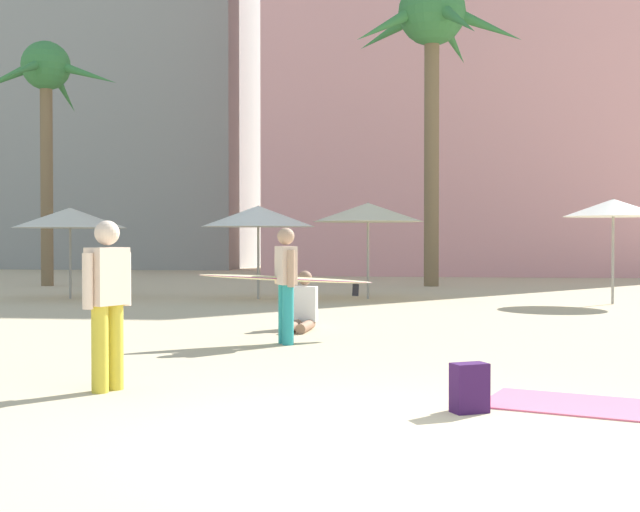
{
  "coord_description": "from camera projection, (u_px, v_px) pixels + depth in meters",
  "views": [
    {
      "loc": [
        0.39,
        -6.01,
        1.47
      ],
      "look_at": [
        -0.92,
        4.55,
        1.26
      ],
      "focal_mm": 47.1,
      "sensor_mm": 36.0,
      "label": 1
    }
  ],
  "objects": [
    {
      "name": "ground",
      "position": [
        369.0,
        443.0,
        6.04
      ],
      "size": [
        120.0,
        120.0,
        0.0
      ],
      "primitive_type": "plane",
      "color": "#C6B28C"
    },
    {
      "name": "hotel_pink",
      "position": [
        478.0,
        55.0,
        37.51
      ],
      "size": [
        17.68,
        10.92,
        19.47
      ],
      "primitive_type": "cube",
      "color": "pink",
      "rests_on": "ground"
    },
    {
      "name": "hotel_tower_gray",
      "position": [
        129.0,
        32.0,
        43.82
      ],
      "size": [
        12.55,
        8.08,
        24.6
      ],
      "primitive_type": "cube",
      "color": "gray",
      "rests_on": "ground"
    },
    {
      "name": "palm_tree_far_left",
      "position": [
        46.0,
        88.0,
        26.21
      ],
      "size": [
        4.88,
        4.74,
        7.66
      ],
      "color": "brown",
      "rests_on": "ground"
    },
    {
      "name": "palm_tree_left",
      "position": [
        432.0,
        33.0,
        26.0
      ],
      "size": [
        5.37,
        5.15,
        9.57
      ],
      "color": "brown",
      "rests_on": "ground"
    },
    {
      "name": "cafe_umbrella_0",
      "position": [
        70.0,
        218.0,
        20.65
      ],
      "size": [
        2.76,
        2.76,
        2.24
      ],
      "color": "gray",
      "rests_on": "ground"
    },
    {
      "name": "cafe_umbrella_1",
      "position": [
        258.0,
        216.0,
        20.48
      ],
      "size": [
        2.79,
        2.79,
        2.29
      ],
      "color": "gray",
      "rests_on": "ground"
    },
    {
      "name": "cafe_umbrella_2",
      "position": [
        613.0,
        208.0,
        18.88
      ],
      "size": [
        2.21,
        2.21,
        2.38
      ],
      "color": "gray",
      "rests_on": "ground"
    },
    {
      "name": "cafe_umbrella_4",
      "position": [
        368.0,
        212.0,
        20.56
      ],
      "size": [
        2.71,
        2.71,
        2.36
      ],
      "color": "gray",
      "rests_on": "ground"
    },
    {
      "name": "beach_towel",
      "position": [
        583.0,
        405.0,
        7.38
      ],
      "size": [
        1.91,
        1.5,
        0.01
      ],
      "primitive_type": "cube",
      "rotation": [
        0.0,
        0.0,
        -0.35
      ],
      "color": "#EF6684",
      "rests_on": "ground"
    },
    {
      "name": "backpack",
      "position": [
        469.0,
        389.0,
        7.11
      ],
      "size": [
        0.35,
        0.33,
        0.42
      ],
      "rotation": [
        0.0,
        0.0,
        2.05
      ],
      "color": "#371749",
      "rests_on": "ground"
    },
    {
      "name": "person_far_left",
      "position": [
        288.0,
        280.0,
        11.84
      ],
      "size": [
        2.46,
        1.72,
        1.63
      ],
      "rotation": [
        0.0,
        0.0,
        3.59
      ],
      "color": "teal",
      "rests_on": "ground"
    },
    {
      "name": "person_far_right",
      "position": [
        107.0,
        298.0,
        8.09
      ],
      "size": [
        0.37,
        0.59,
        1.65
      ],
      "rotation": [
        0.0,
        0.0,
        2.72
      ],
      "color": "gold",
      "rests_on": "ground"
    },
    {
      "name": "person_near_left",
      "position": [
        303.0,
        309.0,
        13.6
      ],
      "size": [
        0.43,
        1.0,
        0.95
      ],
      "rotation": [
        0.0,
        0.0,
        4.66
      ],
      "color": "#936B51",
      "rests_on": "ground"
    }
  ]
}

